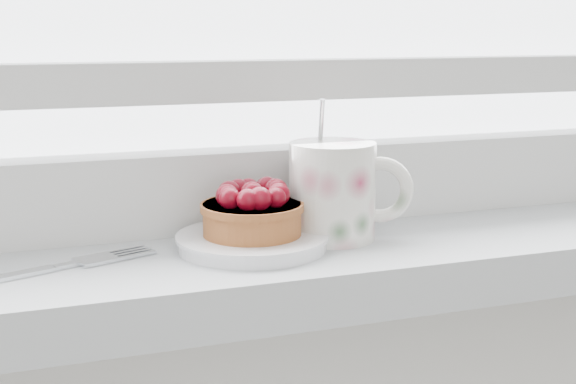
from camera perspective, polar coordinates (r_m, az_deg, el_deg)
name	(u,v)px	position (r m, az deg, el deg)	size (l,w,h in m)	color
saucer	(252,242)	(0.65, -2.56, -3.54)	(0.12, 0.12, 0.01)	silver
raspberry_tart	(252,210)	(0.64, -2.55, -1.32)	(0.08, 0.08, 0.04)	brown
floral_mug	(336,189)	(0.67, 3.41, 0.22)	(0.11, 0.10, 0.12)	silver
fork	(32,272)	(0.61, -17.76, -5.45)	(0.19, 0.08, 0.00)	silver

